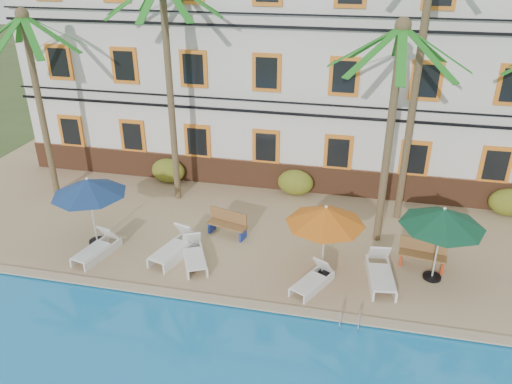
% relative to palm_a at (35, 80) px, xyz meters
% --- Properties ---
extents(ground, '(100.00, 100.00, 0.00)m').
position_rel_palm_a_xyz_m(ground, '(10.09, -4.55, -5.08)').
color(ground, '#384C23').
rests_on(ground, ground).
extents(pool_deck, '(30.00, 12.00, 0.25)m').
position_rel_palm_a_xyz_m(pool_deck, '(10.09, 0.45, -4.95)').
color(pool_deck, tan).
rests_on(pool_deck, ground).
extents(pool_coping, '(30.00, 0.35, 0.06)m').
position_rel_palm_a_xyz_m(pool_coping, '(10.09, -5.45, -4.80)').
color(pool_coping, tan).
rests_on(pool_coping, pool_deck).
extents(hotel_building, '(25.40, 6.44, 10.22)m').
position_rel_palm_a_xyz_m(hotel_building, '(10.09, 5.43, 0.30)').
color(hotel_building, silver).
rests_on(hotel_building, pool_deck).
extents(palm_a, '(4.29, 4.29, 7.48)m').
position_rel_palm_a_xyz_m(palm_a, '(0.00, 0.00, 0.00)').
color(palm_a, brown).
rests_on(palm_a, pool_deck).
extents(palm_b, '(4.29, 4.29, 8.76)m').
position_rel_palm_a_xyz_m(palm_b, '(5.21, 0.68, 0.74)').
color(palm_b, brown).
rests_on(palm_b, pool_deck).
extents(palm_c, '(4.29, 4.29, 7.61)m').
position_rel_palm_a_xyz_m(palm_c, '(13.32, -0.88, 0.08)').
color(palm_c, brown).
rests_on(palm_c, pool_deck).
extents(palm_d, '(4.29, 4.29, 10.07)m').
position_rel_palm_a_xyz_m(palm_d, '(14.09, 0.94, 1.47)').
color(palm_d, brown).
rests_on(palm_d, pool_deck).
extents(shrub_left, '(1.50, 0.90, 1.10)m').
position_rel_palm_a_xyz_m(shrub_left, '(4.28, 2.05, -4.28)').
color(shrub_left, '#1E5117').
rests_on(shrub_left, pool_deck).
extents(shrub_mid, '(1.50, 0.90, 1.10)m').
position_rel_palm_a_xyz_m(shrub_mid, '(9.94, 2.05, -4.28)').
color(shrub_mid, '#1E5117').
rests_on(shrub_mid, pool_deck).
extents(shrub_right, '(1.50, 0.90, 1.10)m').
position_rel_palm_a_xyz_m(shrub_right, '(18.27, 2.05, -4.28)').
color(shrub_right, '#1E5117').
rests_on(shrub_right, pool_deck).
extents(umbrella_blue, '(2.54, 2.54, 2.54)m').
position_rel_palm_a_xyz_m(umbrella_blue, '(3.63, -3.24, -2.66)').
color(umbrella_blue, black).
rests_on(umbrella_blue, pool_deck).
extents(umbrella_red, '(2.47, 2.47, 2.47)m').
position_rel_palm_a_xyz_m(umbrella_red, '(11.60, -3.40, -2.72)').
color(umbrella_red, black).
rests_on(umbrella_red, pool_deck).
extents(umbrella_green, '(2.55, 2.55, 2.55)m').
position_rel_palm_a_xyz_m(umbrella_green, '(15.05, -2.91, -2.65)').
color(umbrella_green, black).
rests_on(umbrella_green, pool_deck).
extents(lounger_a, '(1.07, 1.94, 0.87)m').
position_rel_palm_a_xyz_m(lounger_a, '(4.07, -3.99, -4.55)').
color(lounger_a, silver).
rests_on(lounger_a, pool_deck).
extents(lounger_b, '(1.29, 2.17, 0.97)m').
position_rel_palm_a_xyz_m(lounger_b, '(6.65, -3.43, -4.51)').
color(lounger_b, silver).
rests_on(lounger_b, pool_deck).
extents(lounger_c, '(1.40, 1.96, 0.88)m').
position_rel_palm_a_xyz_m(lounger_c, '(7.40, -3.68, -4.54)').
color(lounger_c, silver).
rests_on(lounger_c, pool_deck).
extents(lounger_d, '(1.30, 1.77, 0.79)m').
position_rel_palm_a_xyz_m(lounger_d, '(11.40, -4.17, -4.57)').
color(lounger_d, silver).
rests_on(lounger_d, pool_deck).
extents(lounger_e, '(0.98, 2.11, 0.96)m').
position_rel_palm_a_xyz_m(lounger_e, '(13.43, -3.41, -4.52)').
color(lounger_e, silver).
rests_on(lounger_e, pool_deck).
extents(bench_left, '(1.57, 0.85, 0.93)m').
position_rel_palm_a_xyz_m(bench_left, '(8.04, -1.72, -4.36)').
color(bench_left, olive).
rests_on(bench_left, pool_deck).
extents(bench_right, '(1.55, 0.69, 0.93)m').
position_rel_palm_a_xyz_m(bench_right, '(14.76, -2.26, -4.36)').
color(bench_right, olive).
rests_on(bench_right, pool_deck).
extents(pool_ladder, '(0.54, 0.74, 0.74)m').
position_rel_palm_a_xyz_m(pool_ladder, '(12.59, -5.55, -4.83)').
color(pool_ladder, silver).
rests_on(pool_ladder, ground).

